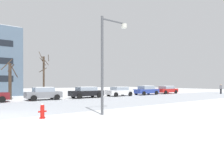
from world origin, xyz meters
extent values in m
plane|color=white|center=(0.00, 0.00, 0.00)|extent=(120.00, 120.00, 0.00)
cylinder|color=red|center=(1.60, -1.87, 0.03)|extent=(0.30, 0.30, 0.06)
cylinder|color=red|center=(1.60, -1.87, 0.35)|extent=(0.22, 0.22, 0.58)
sphere|color=red|center=(1.60, -1.87, 0.68)|extent=(0.21, 0.21, 0.21)
cylinder|color=red|center=(1.44, -1.87, 0.38)|extent=(0.12, 0.09, 0.09)
cylinder|color=red|center=(1.76, -1.87, 0.38)|extent=(0.12, 0.09, 0.09)
sphere|color=white|center=(1.60, -1.87, 0.74)|extent=(0.15, 0.15, 0.15)
cylinder|color=#4C4F54|center=(4.92, -2.75, 3.01)|extent=(0.16, 0.16, 6.02)
cylinder|color=#4C4F54|center=(5.77, -2.75, 5.87)|extent=(1.72, 0.10, 0.10)
cylinder|color=silver|center=(6.63, -2.75, 5.72)|extent=(0.36, 0.36, 0.25)
cylinder|color=black|center=(0.62, 10.62, 0.32)|extent=(0.64, 0.22, 0.64)
cylinder|color=black|center=(0.62, 8.80, 0.32)|extent=(0.64, 0.22, 0.64)
cube|color=slate|center=(4.79, 9.58, 0.60)|extent=(3.87, 1.78, 0.67)
cube|color=#8C99A8|center=(4.79, 9.58, 1.18)|extent=(2.13, 1.64, 0.49)
cube|color=white|center=(4.79, 9.58, 1.46)|extent=(1.94, 1.51, 0.06)
cylinder|color=black|center=(6.05, 10.49, 0.32)|extent=(0.64, 0.22, 0.64)
cylinder|color=black|center=(6.05, 8.67, 0.32)|extent=(0.64, 0.22, 0.64)
cylinder|color=black|center=(3.53, 10.48, 0.32)|extent=(0.64, 0.22, 0.64)
cylinder|color=black|center=(3.54, 8.67, 0.32)|extent=(0.64, 0.22, 0.64)
cube|color=black|center=(10.27, 9.58, 0.60)|extent=(4.40, 1.83, 0.66)
cube|color=#8C99A8|center=(10.27, 9.58, 1.17)|extent=(2.42, 1.68, 0.46)
cube|color=white|center=(10.27, 9.58, 1.43)|extent=(2.20, 1.56, 0.06)
cylinder|color=black|center=(11.70, 10.51, 0.32)|extent=(0.64, 0.22, 0.64)
cylinder|color=black|center=(11.70, 8.65, 0.32)|extent=(0.64, 0.22, 0.64)
cylinder|color=black|center=(8.84, 10.51, 0.32)|extent=(0.64, 0.22, 0.64)
cylinder|color=black|center=(8.85, 8.64, 0.32)|extent=(0.64, 0.22, 0.64)
cube|color=white|center=(15.75, 9.57, 0.58)|extent=(4.08, 1.78, 0.62)
cube|color=#8C99A8|center=(15.75, 9.57, 1.11)|extent=(2.24, 1.64, 0.44)
cube|color=white|center=(15.75, 9.57, 1.36)|extent=(2.04, 1.51, 0.06)
cylinder|color=black|center=(17.07, 10.48, 0.32)|extent=(0.64, 0.22, 0.64)
cylinder|color=black|center=(17.08, 8.67, 0.32)|extent=(0.64, 0.22, 0.64)
cylinder|color=black|center=(14.43, 10.48, 0.32)|extent=(0.64, 0.22, 0.64)
cylinder|color=black|center=(14.43, 8.66, 0.32)|extent=(0.64, 0.22, 0.64)
cube|color=#283D93|center=(21.23, 9.47, 0.59)|extent=(4.39, 1.74, 0.64)
cube|color=#8C99A8|center=(21.23, 9.47, 1.19)|extent=(2.42, 1.60, 0.55)
cube|color=white|center=(21.23, 9.47, 1.49)|extent=(2.20, 1.48, 0.06)
cylinder|color=black|center=(22.65, 10.36, 0.32)|extent=(0.64, 0.22, 0.64)
cylinder|color=black|center=(22.66, 8.59, 0.32)|extent=(0.64, 0.22, 0.64)
cylinder|color=black|center=(19.80, 10.35, 0.32)|extent=(0.64, 0.22, 0.64)
cylinder|color=black|center=(19.80, 8.58, 0.32)|extent=(0.64, 0.22, 0.64)
cube|color=red|center=(26.71, 9.74, 0.58)|extent=(4.43, 1.85, 0.62)
cube|color=#8C99A8|center=(26.71, 9.74, 1.13)|extent=(2.44, 1.70, 0.47)
cube|color=white|center=(26.71, 9.74, 1.39)|extent=(2.21, 1.57, 0.06)
cylinder|color=black|center=(28.14, 10.68, 0.32)|extent=(0.64, 0.22, 0.64)
cylinder|color=black|center=(28.15, 8.80, 0.32)|extent=(0.64, 0.22, 0.64)
cylinder|color=black|center=(25.27, 10.67, 0.32)|extent=(0.64, 0.22, 0.64)
cylinder|color=black|center=(25.27, 8.79, 0.32)|extent=(0.64, 0.22, 0.64)
cylinder|color=black|center=(34.25, 3.84, 0.45)|extent=(0.14, 0.14, 0.91)
cylinder|color=black|center=(34.10, 3.61, 0.45)|extent=(0.14, 0.14, 0.91)
cube|color=slate|center=(34.17, 3.73, 1.22)|extent=(0.38, 0.46, 0.62)
sphere|color=tan|center=(34.17, 3.73, 1.63)|extent=(0.22, 0.22, 0.22)
cylinder|color=#423326|center=(5.78, 13.01, 2.72)|extent=(0.24, 0.24, 5.44)
cylinder|color=#423326|center=(5.42, 12.81, 5.30)|extent=(0.49, 0.79, 1.52)
cylinder|color=#423326|center=(5.83, 12.55, 4.83)|extent=(0.97, 0.19, 1.13)
cylinder|color=#423326|center=(5.58, 12.67, 4.73)|extent=(0.75, 0.48, 1.05)
cylinder|color=#423326|center=(6.34, 12.79, 5.26)|extent=(0.50, 1.19, 0.79)
cylinder|color=#423326|center=(5.81, 13.49, 3.69)|extent=(1.03, 0.16, 0.67)
cylinder|color=#423326|center=(1.74, 12.23, 2.11)|extent=(0.34, 0.34, 4.22)
cylinder|color=#423326|center=(1.88, 12.55, 3.72)|extent=(0.76, 0.42, 0.92)
cylinder|color=#423326|center=(1.48, 12.82, 4.15)|extent=(1.28, 0.63, 1.40)
cylinder|color=#423326|center=(2.06, 11.79, 3.40)|extent=(1.01, 0.78, 1.63)
camera|label=1|loc=(-1.26, -12.49, 1.94)|focal=30.25mm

